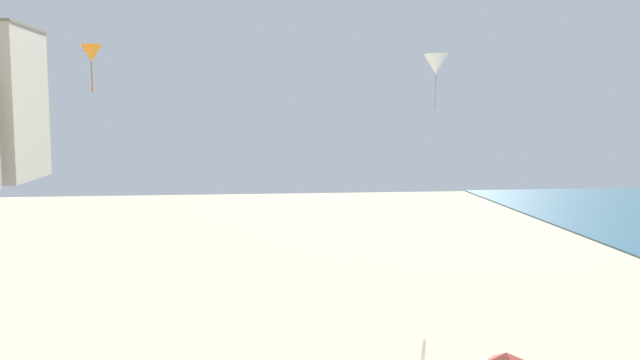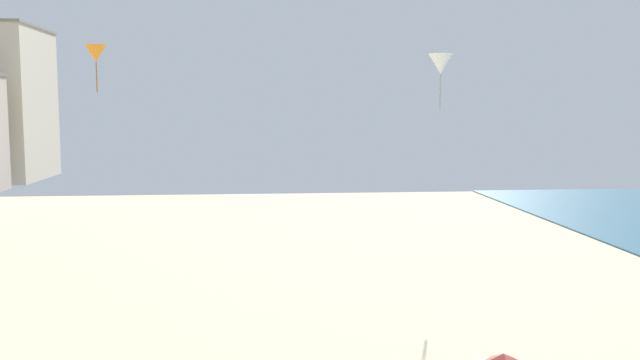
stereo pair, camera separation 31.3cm
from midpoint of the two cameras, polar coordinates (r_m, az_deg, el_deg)
name	(u,v)px [view 1 (the left image)]	position (r m, az deg, el deg)	size (l,w,h in m)	color
kite_white_delta	(436,64)	(35.81, 9.44, 9.57)	(1.26, 1.26, 2.85)	white
kite_orange_delta	(91,53)	(32.41, -18.92, 10.03)	(0.93, 0.93, 2.11)	orange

